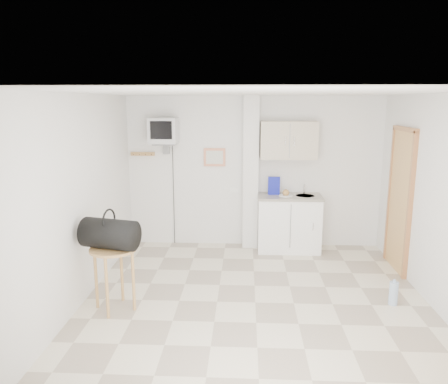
{
  "coord_description": "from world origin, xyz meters",
  "views": [
    {
      "loc": [
        -0.14,
        -4.95,
        2.4
      ],
      "look_at": [
        -0.41,
        0.6,
        1.25
      ],
      "focal_mm": 35.0,
      "sensor_mm": 36.0,
      "label": 1
    }
  ],
  "objects_px": {
    "round_table": "(113,259)",
    "duffel_bag": "(110,234)",
    "crt_television": "(164,131)",
    "water_bottle": "(393,293)"
  },
  "relations": [
    {
      "from": "round_table",
      "to": "duffel_bag",
      "type": "relative_size",
      "value": 1.08
    },
    {
      "from": "crt_television",
      "to": "round_table",
      "type": "bearing_deg",
      "value": -95.05
    },
    {
      "from": "water_bottle",
      "to": "round_table",
      "type": "bearing_deg",
      "value": -175.18
    },
    {
      "from": "round_table",
      "to": "water_bottle",
      "type": "bearing_deg",
      "value": 4.82
    },
    {
      "from": "crt_television",
      "to": "duffel_bag",
      "type": "relative_size",
      "value": 3.09
    },
    {
      "from": "duffel_bag",
      "to": "water_bottle",
      "type": "distance_m",
      "value": 3.44
    },
    {
      "from": "round_table",
      "to": "duffel_bag",
      "type": "height_order",
      "value": "duffel_bag"
    },
    {
      "from": "duffel_bag",
      "to": "round_table",
      "type": "bearing_deg",
      "value": 47.7
    },
    {
      "from": "round_table",
      "to": "water_bottle",
      "type": "distance_m",
      "value": 3.36
    },
    {
      "from": "crt_television",
      "to": "round_table",
      "type": "relative_size",
      "value": 2.85
    }
  ]
}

